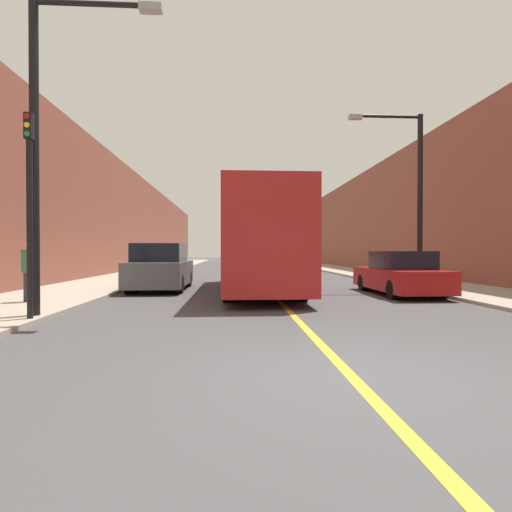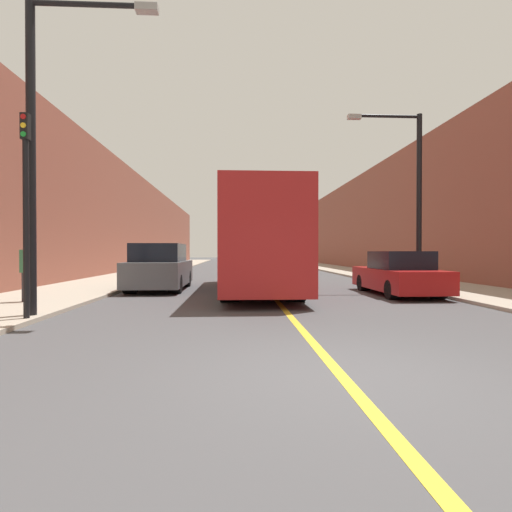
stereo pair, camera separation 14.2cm
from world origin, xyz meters
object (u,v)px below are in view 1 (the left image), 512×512
Objects in this scene: traffic_light at (29,207)px; street_lamp_left at (47,131)px; car_right_near at (399,275)px; pedestrian at (30,270)px; street_lamp_right at (413,187)px; bus at (258,242)px; parked_suv_left at (161,269)px.

street_lamp_left is at bearing 66.74° from traffic_light.
pedestrian is (-11.54, -2.12, 0.30)m from car_right_near.
street_lamp_right reaches higher than pedestrian.
bus is at bearing 162.68° from car_right_near.
street_lamp_left reaches higher than bus.
car_right_near is 0.69× the size of street_lamp_right.
street_lamp_left reaches higher than parked_suv_left.
parked_suv_left is at bearing 56.29° from pedestrian.
street_lamp_left is 1.77m from traffic_light.
pedestrian is at bearing 116.19° from traffic_light.
car_right_near is 2.73× the size of pedestrian.
street_lamp_left is 1.62× the size of traffic_light.
traffic_light is at bearing -153.59° from car_right_near.
bus reaches higher than parked_suv_left.
parked_suv_left reaches higher than pedestrian.
bus reaches higher than car_right_near.
bus is at bearing 51.37° from traffic_light.
street_lamp_left is (-9.93, -4.60, 3.47)m from car_right_near.
parked_suv_left is 0.70× the size of street_lamp_right.
traffic_light is 2.54× the size of pedestrian.
traffic_light is (-0.18, -0.43, -1.71)m from street_lamp_left.
traffic_light is at bearing -101.37° from parked_suv_left.
parked_suv_left is 8.94m from car_right_near.
bus is 5.25m from car_right_near.
bus is 1.50× the size of street_lamp_left.
street_lamp_right reaches higher than bus.
car_right_near is 11.48m from street_lamp_left.
traffic_light is at bearing -63.81° from pedestrian.
car_right_near is at bearing -17.32° from bus.
car_right_near is at bearing 26.41° from traffic_light.
bus is 2.25× the size of parked_suv_left.
parked_suv_left is 2.75× the size of pedestrian.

